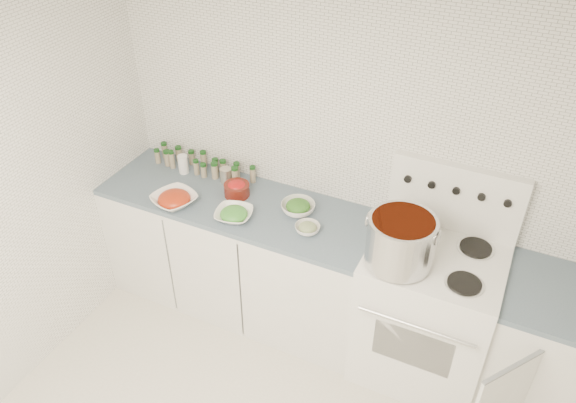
{
  "coord_description": "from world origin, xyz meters",
  "views": [
    {
      "loc": [
        0.74,
        -1.32,
        3.03
      ],
      "look_at": [
        -0.43,
        1.14,
        1.05
      ],
      "focal_mm": 35.0,
      "sensor_mm": 36.0,
      "label": 1
    }
  ],
  "objects_px": {
    "bowl_tomato": "(174,199)",
    "bowl_snowpea": "(234,214)",
    "stock_pot": "(401,239)",
    "stove": "(427,309)"
  },
  "relations": [
    {
      "from": "bowl_tomato",
      "to": "bowl_snowpea",
      "type": "height_order",
      "value": "bowl_tomato"
    },
    {
      "from": "bowl_snowpea",
      "to": "bowl_tomato",
      "type": "bearing_deg",
      "value": -175.42
    },
    {
      "from": "stove",
      "to": "stock_pot",
      "type": "relative_size",
      "value": 3.47
    },
    {
      "from": "stock_pot",
      "to": "bowl_snowpea",
      "type": "xyz_separation_m",
      "value": [
        -1.04,
        -0.01,
        -0.17
      ]
    },
    {
      "from": "stove",
      "to": "stock_pot",
      "type": "height_order",
      "value": "stove"
    },
    {
      "from": "stock_pot",
      "to": "bowl_tomato",
      "type": "bearing_deg",
      "value": -178.43
    },
    {
      "from": "stove",
      "to": "stock_pot",
      "type": "xyz_separation_m",
      "value": [
        -0.19,
        -0.16,
        0.6
      ]
    },
    {
      "from": "stove",
      "to": "bowl_tomato",
      "type": "bearing_deg",
      "value": -173.17
    },
    {
      "from": "bowl_tomato",
      "to": "bowl_snowpea",
      "type": "relative_size",
      "value": 1.27
    },
    {
      "from": "bowl_tomato",
      "to": "stock_pot",
      "type": "bearing_deg",
      "value": 1.57
    }
  ]
}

